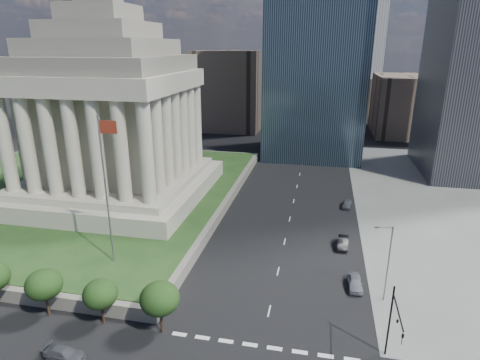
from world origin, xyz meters
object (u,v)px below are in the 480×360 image
(suv_grey, at_px, (64,354))
(parked_sedan_mid, at_px, (343,243))
(traffic_signal_ne, at_px, (394,323))
(street_lamp_north, at_px, (387,259))
(flagpole, at_px, (106,183))
(parked_sedan_near, at_px, (355,283))
(parked_sedan_far, at_px, (347,204))
(war_memorial, at_px, (108,94))

(suv_grey, distance_m, parked_sedan_mid, 40.94)
(traffic_signal_ne, bearing_deg, street_lamp_north, 85.81)
(flagpole, distance_m, suv_grey, 20.33)
(flagpole, height_order, parked_sedan_near, flagpole)
(flagpole, xyz_separation_m, street_lamp_north, (35.16, 1.00, -7.45))
(parked_sedan_far, bearing_deg, war_memorial, -161.61)
(parked_sedan_mid, xyz_separation_m, parked_sedan_far, (1.31, 16.67, -0.05))
(war_memorial, height_order, flagpole, war_memorial)
(traffic_signal_ne, xyz_separation_m, suv_grey, (-31.48, -5.49, -4.61))
(war_memorial, relative_size, parked_sedan_mid, 8.62)
(war_memorial, bearing_deg, street_lamp_north, -25.92)
(traffic_signal_ne, relative_size, suv_grey, 1.82)
(parked_sedan_mid, bearing_deg, street_lamp_north, -68.24)
(flagpole, xyz_separation_m, parked_sedan_far, (32.14, 30.76, -12.42))
(war_memorial, distance_m, suv_grey, 47.33)
(parked_sedan_far, bearing_deg, street_lamp_north, -74.50)
(war_memorial, xyz_separation_m, parked_sedan_near, (44.20, -20.94, -20.65))
(parked_sedan_far, bearing_deg, suv_grey, -112.47)
(suv_grey, bearing_deg, parked_sedan_mid, -39.01)
(traffic_signal_ne, xyz_separation_m, parked_sedan_mid, (-3.50, 24.39, -4.50))
(war_memorial, bearing_deg, parked_sedan_far, 8.67)
(war_memorial, distance_m, traffic_signal_ne, 60.00)
(parked_sedan_mid, relative_size, parked_sedan_far, 1.11)
(parked_sedan_near, xyz_separation_m, parked_sedan_far, (0.12, 27.69, -0.06))
(street_lamp_north, relative_size, suv_grey, 2.27)
(parked_sedan_near, relative_size, parked_sedan_mid, 0.98)
(flagpole, bearing_deg, parked_sedan_near, 5.46)
(parked_sedan_mid, bearing_deg, suv_grey, -129.66)
(flagpole, height_order, suv_grey, flagpole)
(street_lamp_north, relative_size, parked_sedan_far, 2.45)
(parked_sedan_mid, bearing_deg, traffic_signal_ne, -78.37)
(war_memorial, xyz_separation_m, parked_sedan_far, (44.31, 6.76, -20.71))
(flagpole, distance_m, traffic_signal_ne, 36.69)
(flagpole, distance_m, parked_sedan_near, 34.46)
(flagpole, bearing_deg, street_lamp_north, 1.63)
(street_lamp_north, distance_m, parked_sedan_far, 30.32)
(parked_sedan_near, bearing_deg, traffic_signal_ne, -82.55)
(suv_grey, height_order, parked_sedan_far, parked_sedan_far)
(street_lamp_north, bearing_deg, parked_sedan_far, 95.78)
(parked_sedan_mid, distance_m, parked_sedan_far, 16.72)
(parked_sedan_near, bearing_deg, parked_sedan_far, 87.42)
(parked_sedan_near, bearing_deg, suv_grey, -149.46)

